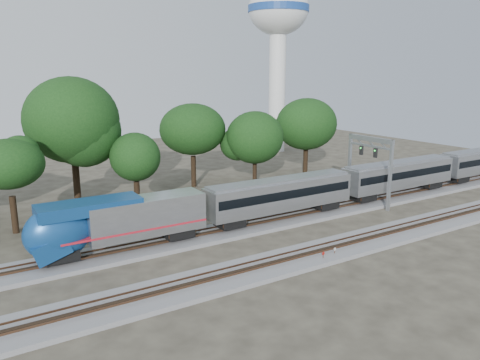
# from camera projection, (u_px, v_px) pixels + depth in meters

# --- Properties ---
(ground) EXTENTS (160.00, 160.00, 0.00)m
(ground) POSITION_uv_depth(u_px,v_px,m) (222.00, 259.00, 43.41)
(ground) COLOR #383328
(ground) RESTS_ON ground
(track_far) EXTENTS (160.00, 5.00, 0.73)m
(track_far) POSITION_uv_depth(u_px,v_px,m) (194.00, 238.00, 48.33)
(track_far) COLOR slate
(track_far) RESTS_ON ground
(track_near) EXTENTS (160.00, 5.00, 0.73)m
(track_near) POSITION_uv_depth(u_px,v_px,m) (246.00, 272.00, 40.06)
(track_near) COLOR slate
(track_near) RESTS_ON ground
(train) EXTENTS (116.95, 3.35, 4.93)m
(train) POSITION_uv_depth(u_px,v_px,m) (445.00, 166.00, 68.94)
(train) COLOR silver
(train) RESTS_ON ground
(switch_stand_red) EXTENTS (0.32, 0.09, 1.00)m
(switch_stand_red) POSITION_uv_depth(u_px,v_px,m) (323.00, 256.00, 42.52)
(switch_stand_red) COLOR #512D19
(switch_stand_red) RESTS_ON ground
(switch_stand_white) EXTENTS (0.31, 0.07, 0.96)m
(switch_stand_white) POSITION_uv_depth(u_px,v_px,m) (335.00, 251.00, 43.66)
(switch_stand_white) COLOR #512D19
(switch_stand_white) RESTS_ON ground
(switch_lever) EXTENTS (0.51, 0.32, 0.30)m
(switch_lever) POSITION_uv_depth(u_px,v_px,m) (314.00, 262.00, 42.41)
(switch_lever) COLOR #512D19
(switch_lever) RESTS_ON ground
(water_tower) EXTENTS (12.65, 12.65, 35.01)m
(water_tower) POSITION_uv_depth(u_px,v_px,m) (278.00, 28.00, 97.40)
(water_tower) COLOR silver
(water_tower) RESTS_ON ground
(signal_gantry) EXTENTS (0.62, 7.34, 8.93)m
(signal_gantry) POSITION_uv_depth(u_px,v_px,m) (370.00, 155.00, 59.92)
(signal_gantry) COLOR gray
(signal_gantry) RESTS_ON ground
(tree_2) EXTENTS (7.69, 7.69, 10.84)m
(tree_2) POSITION_uv_depth(u_px,v_px,m) (9.00, 164.00, 48.81)
(tree_2) COLOR black
(tree_2) RESTS_ON ground
(tree_3) EXTENTS (11.36, 11.36, 16.01)m
(tree_3) POSITION_uv_depth(u_px,v_px,m) (72.00, 120.00, 57.54)
(tree_3) COLOR black
(tree_3) RESTS_ON ground
(tree_4) EXTENTS (6.89, 6.89, 9.71)m
(tree_4) POSITION_uv_depth(u_px,v_px,m) (135.00, 157.00, 57.39)
(tree_4) COLOR black
(tree_4) RESTS_ON ground
(tree_5) EXTENTS (8.85, 8.85, 12.48)m
(tree_5) POSITION_uv_depth(u_px,v_px,m) (193.00, 129.00, 69.00)
(tree_5) COLOR black
(tree_5) RESTS_ON ground
(tree_6) EXTENTS (7.61, 7.61, 10.72)m
(tree_6) POSITION_uv_depth(u_px,v_px,m) (255.00, 138.00, 69.29)
(tree_6) COLOR black
(tree_6) RESTS_ON ground
(tree_7) EXTENTS (8.69, 8.69, 12.25)m
(tree_7) POSITION_uv_depth(u_px,v_px,m) (307.00, 124.00, 77.42)
(tree_7) COLOR black
(tree_7) RESTS_ON ground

